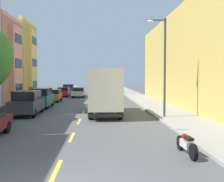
{
  "coord_description": "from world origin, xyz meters",
  "views": [
    {
      "loc": [
        1.41,
        -6.95,
        3.0
      ],
      "look_at": [
        2.93,
        27.9,
        1.28
      ],
      "focal_mm": 44.93,
      "sensor_mm": 36.0,
      "label": 1
    }
  ],
  "objects_px": {
    "parked_motorcycle": "(186,144)",
    "parked_suv_charcoal": "(27,103)",
    "parked_wagon_orange": "(53,95)",
    "parked_suv_teal": "(41,98)",
    "parked_sedan_red": "(63,92)",
    "parked_pickup_navy": "(69,89)",
    "delivery_box_truck": "(105,90)",
    "moving_silver_sedan": "(79,92)",
    "street_lamp": "(163,60)",
    "parked_sedan_forest": "(116,89)"
  },
  "relations": [
    {
      "from": "street_lamp",
      "to": "delivery_box_truck",
      "type": "height_order",
      "value": "street_lamp"
    },
    {
      "from": "street_lamp",
      "to": "parked_suv_teal",
      "type": "xyz_separation_m",
      "value": [
        -10.35,
        7.75,
        -3.25
      ]
    },
    {
      "from": "parked_sedan_red",
      "to": "moving_silver_sedan",
      "type": "distance_m",
      "value": 3.07
    },
    {
      "from": "delivery_box_truck",
      "to": "parked_wagon_orange",
      "type": "distance_m",
      "value": 13.98
    },
    {
      "from": "parked_pickup_navy",
      "to": "moving_silver_sedan",
      "type": "height_order",
      "value": "parked_pickup_navy"
    },
    {
      "from": "street_lamp",
      "to": "parked_sedan_forest",
      "type": "height_order",
      "value": "street_lamp"
    },
    {
      "from": "street_lamp",
      "to": "parked_wagon_orange",
      "type": "distance_m",
      "value": 18.3
    },
    {
      "from": "delivery_box_truck",
      "to": "parked_pickup_navy",
      "type": "distance_m",
      "value": 30.27
    },
    {
      "from": "parked_sedan_forest",
      "to": "parked_pickup_navy",
      "type": "bearing_deg",
      "value": -165.16
    },
    {
      "from": "delivery_box_truck",
      "to": "parked_pickup_navy",
      "type": "height_order",
      "value": "delivery_box_truck"
    },
    {
      "from": "street_lamp",
      "to": "delivery_box_truck",
      "type": "bearing_deg",
      "value": 151.79
    },
    {
      "from": "parked_motorcycle",
      "to": "parked_suv_charcoal",
      "type": "bearing_deg",
      "value": 127.65
    },
    {
      "from": "street_lamp",
      "to": "moving_silver_sedan",
      "type": "distance_m",
      "value": 23.75
    },
    {
      "from": "parked_sedan_red",
      "to": "parked_suv_charcoal",
      "type": "relative_size",
      "value": 0.93
    },
    {
      "from": "moving_silver_sedan",
      "to": "parked_sedan_forest",
      "type": "bearing_deg",
      "value": 62.41
    },
    {
      "from": "parked_suv_charcoal",
      "to": "parked_pickup_navy",
      "type": "bearing_deg",
      "value": 89.84
    },
    {
      "from": "delivery_box_truck",
      "to": "parked_wagon_orange",
      "type": "bearing_deg",
      "value": 116.3
    },
    {
      "from": "street_lamp",
      "to": "parked_sedan_red",
      "type": "distance_m",
      "value": 26.29
    },
    {
      "from": "moving_silver_sedan",
      "to": "street_lamp",
      "type": "bearing_deg",
      "value": -70.73
    },
    {
      "from": "parked_sedan_forest",
      "to": "parked_suv_teal",
      "type": "xyz_separation_m",
      "value": [
        -8.87,
        -26.43,
        0.24
      ]
    },
    {
      "from": "street_lamp",
      "to": "delivery_box_truck",
      "type": "distance_m",
      "value": 5.21
    },
    {
      "from": "delivery_box_truck",
      "to": "parked_suv_charcoal",
      "type": "xyz_separation_m",
      "value": [
        -6.15,
        0.06,
        -1.04
      ]
    },
    {
      "from": "street_lamp",
      "to": "parked_wagon_orange",
      "type": "relative_size",
      "value": 1.5
    },
    {
      "from": "parked_suv_charcoal",
      "to": "parked_pickup_navy",
      "type": "xyz_separation_m",
      "value": [
        0.08,
        29.58,
        -0.16
      ]
    },
    {
      "from": "parked_suv_charcoal",
      "to": "moving_silver_sedan",
      "type": "xyz_separation_m",
      "value": [
        2.55,
        19.89,
        -0.24
      ]
    },
    {
      "from": "street_lamp",
      "to": "parked_suv_charcoal",
      "type": "bearing_deg",
      "value": 167.51
    },
    {
      "from": "parked_pickup_navy",
      "to": "parked_sedan_red",
      "type": "bearing_deg",
      "value": -90.14
    },
    {
      "from": "delivery_box_truck",
      "to": "parked_suv_teal",
      "type": "bearing_deg",
      "value": 138.27
    },
    {
      "from": "parked_sedan_red",
      "to": "parked_pickup_navy",
      "type": "height_order",
      "value": "parked_pickup_navy"
    },
    {
      "from": "parked_wagon_orange",
      "to": "parked_sedan_red",
      "type": "relative_size",
      "value": 1.05
    },
    {
      "from": "parked_wagon_orange",
      "to": "parked_suv_teal",
      "type": "height_order",
      "value": "parked_suv_teal"
    },
    {
      "from": "parked_wagon_orange",
      "to": "moving_silver_sedan",
      "type": "height_order",
      "value": "parked_wagon_orange"
    },
    {
      "from": "parked_sedan_red",
      "to": "parked_pickup_navy",
      "type": "xyz_separation_m",
      "value": [
        0.02,
        7.9,
        0.08
      ]
    },
    {
      "from": "parked_sedan_red",
      "to": "parked_suv_charcoal",
      "type": "distance_m",
      "value": 21.68
    },
    {
      "from": "parked_sedan_forest",
      "to": "parked_suv_charcoal",
      "type": "height_order",
      "value": "parked_suv_charcoal"
    },
    {
      "from": "street_lamp",
      "to": "parked_motorcycle",
      "type": "height_order",
      "value": "street_lamp"
    },
    {
      "from": "parked_wagon_orange",
      "to": "moving_silver_sedan",
      "type": "distance_m",
      "value": 7.89
    },
    {
      "from": "parked_wagon_orange",
      "to": "parked_motorcycle",
      "type": "height_order",
      "value": "parked_wagon_orange"
    },
    {
      "from": "street_lamp",
      "to": "moving_silver_sedan",
      "type": "height_order",
      "value": "street_lamp"
    },
    {
      "from": "moving_silver_sedan",
      "to": "parked_suv_teal",
      "type": "bearing_deg",
      "value": -100.2
    },
    {
      "from": "parked_suv_teal",
      "to": "parked_suv_charcoal",
      "type": "relative_size",
      "value": 0.99
    },
    {
      "from": "parked_sedan_forest",
      "to": "street_lamp",
      "type": "bearing_deg",
      "value": -87.52
    },
    {
      "from": "delivery_box_truck",
      "to": "parked_sedan_forest",
      "type": "bearing_deg",
      "value": 85.22
    },
    {
      "from": "street_lamp",
      "to": "parked_pickup_navy",
      "type": "relative_size",
      "value": 1.33
    },
    {
      "from": "parked_suv_teal",
      "to": "parked_motorcycle",
      "type": "height_order",
      "value": "parked_suv_teal"
    },
    {
      "from": "street_lamp",
      "to": "parked_suv_teal",
      "type": "bearing_deg",
      "value": 143.16
    },
    {
      "from": "parked_wagon_orange",
      "to": "parked_sedan_red",
      "type": "xyz_separation_m",
      "value": [
        0.08,
        9.25,
        -0.05
      ]
    },
    {
      "from": "street_lamp",
      "to": "parked_pickup_navy",
      "type": "xyz_separation_m",
      "value": [
        -10.22,
        31.86,
        -3.41
      ]
    },
    {
      "from": "moving_silver_sedan",
      "to": "parked_motorcycle",
      "type": "bearing_deg",
      "value": -78.32
    },
    {
      "from": "parked_sedan_forest",
      "to": "parked_suv_charcoal",
      "type": "bearing_deg",
      "value": -105.47
    }
  ]
}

